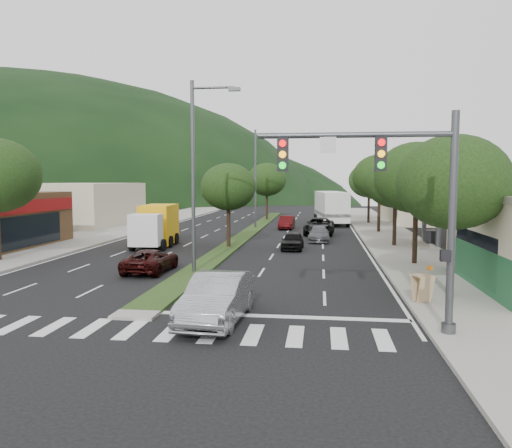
# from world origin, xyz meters

# --- Properties ---
(ground) EXTENTS (160.00, 160.00, 0.00)m
(ground) POSITION_xyz_m (0.00, 0.00, 0.00)
(ground) COLOR black
(ground) RESTS_ON ground
(sidewalk_right) EXTENTS (5.00, 90.00, 0.15)m
(sidewalk_right) POSITION_xyz_m (12.50, 25.00, 0.07)
(sidewalk_right) COLOR gray
(sidewalk_right) RESTS_ON ground
(sidewalk_left) EXTENTS (6.00, 90.00, 0.15)m
(sidewalk_left) POSITION_xyz_m (-13.00, 25.00, 0.07)
(sidewalk_left) COLOR gray
(sidewalk_left) RESTS_ON ground
(median) EXTENTS (1.60, 56.00, 0.12)m
(median) POSITION_xyz_m (0.00, 28.00, 0.06)
(median) COLOR #203513
(median) RESTS_ON ground
(crosswalk) EXTENTS (19.00, 2.20, 0.01)m
(crosswalk) POSITION_xyz_m (0.00, -2.00, 0.01)
(crosswalk) COLOR silver
(crosswalk) RESTS_ON ground
(traffic_signal) EXTENTS (6.12, 0.40, 7.00)m
(traffic_signal) POSITION_xyz_m (9.03, -1.54, 4.65)
(traffic_signal) COLOR #47494C
(traffic_signal) RESTS_ON ground
(gas_canopy) EXTENTS (12.20, 8.20, 5.25)m
(gas_canopy) POSITION_xyz_m (19.00, 22.00, 4.65)
(gas_canopy) COLOR silver
(gas_canopy) RESTS_ON ground
(bldg_left_far) EXTENTS (9.00, 14.00, 4.60)m
(bldg_left_far) POSITION_xyz_m (-19.00, 34.00, 2.30)
(bldg_left_far) COLOR beige
(bldg_left_far) RESTS_ON ground
(bldg_right_far) EXTENTS (10.00, 16.00, 5.20)m
(bldg_right_far) POSITION_xyz_m (19.50, 44.00, 2.60)
(bldg_right_far) COLOR beige
(bldg_right_far) RESTS_ON ground
(hill_far) EXTENTS (176.00, 132.00, 82.00)m
(hill_far) POSITION_xyz_m (-80.00, 110.00, 0.00)
(hill_far) COLOR black
(hill_far) RESTS_ON ground
(tree_r_a) EXTENTS (4.60, 4.60, 6.63)m
(tree_r_a) POSITION_xyz_m (12.00, 4.00, 4.82)
(tree_r_a) COLOR black
(tree_r_a) RESTS_ON sidewalk_right
(tree_r_b) EXTENTS (4.80, 4.80, 6.94)m
(tree_r_b) POSITION_xyz_m (12.00, 12.00, 5.04)
(tree_r_b) COLOR black
(tree_r_b) RESTS_ON sidewalk_right
(tree_r_c) EXTENTS (4.40, 4.40, 6.48)m
(tree_r_c) POSITION_xyz_m (12.00, 20.00, 4.75)
(tree_r_c) COLOR black
(tree_r_c) RESTS_ON sidewalk_right
(tree_r_d) EXTENTS (5.00, 5.00, 7.17)m
(tree_r_d) POSITION_xyz_m (12.00, 30.00, 5.18)
(tree_r_d) COLOR black
(tree_r_d) RESTS_ON sidewalk_right
(tree_r_e) EXTENTS (4.60, 4.60, 6.71)m
(tree_r_e) POSITION_xyz_m (12.00, 40.00, 4.89)
(tree_r_e) COLOR black
(tree_r_e) RESTS_ON sidewalk_right
(tree_med_near) EXTENTS (4.00, 4.00, 6.02)m
(tree_med_near) POSITION_xyz_m (0.00, 18.00, 4.43)
(tree_med_near) COLOR black
(tree_med_near) RESTS_ON median
(tree_med_far) EXTENTS (4.80, 4.80, 6.94)m
(tree_med_far) POSITION_xyz_m (0.00, 44.00, 5.01)
(tree_med_far) COLOR black
(tree_med_far) RESTS_ON median
(streetlight_near) EXTENTS (2.60, 0.25, 10.00)m
(streetlight_near) POSITION_xyz_m (0.21, 8.00, 5.58)
(streetlight_near) COLOR #47494C
(streetlight_near) RESTS_ON ground
(streetlight_mid) EXTENTS (2.60, 0.25, 10.00)m
(streetlight_mid) POSITION_xyz_m (0.21, 33.00, 5.58)
(streetlight_mid) COLOR #47494C
(streetlight_mid) RESTS_ON ground
(sedan_silver) EXTENTS (2.03, 5.10, 1.65)m
(sedan_silver) POSITION_xyz_m (3.07, -0.66, 0.82)
(sedan_silver) COLOR #9FA2A7
(sedan_silver) RESTS_ON ground
(suv_maroon) EXTENTS (2.13, 4.47, 1.23)m
(suv_maroon) POSITION_xyz_m (-2.40, 8.13, 0.62)
(suv_maroon) COLOR black
(suv_maroon) RESTS_ON ground
(car_queue_a) EXTENTS (1.54, 3.70, 1.25)m
(car_queue_a) POSITION_xyz_m (4.65, 17.86, 0.63)
(car_queue_a) COLOR black
(car_queue_a) RESTS_ON ground
(car_queue_b) EXTENTS (1.71, 4.12, 1.19)m
(car_queue_b) POSITION_xyz_m (6.50, 22.86, 0.59)
(car_queue_b) COLOR #545559
(car_queue_b) RESTS_ON ground
(car_queue_c) EXTENTS (1.51, 4.02, 1.31)m
(car_queue_c) POSITION_xyz_m (3.22, 32.86, 0.66)
(car_queue_c) COLOR #460B0D
(car_queue_c) RESTS_ON ground
(car_queue_d) EXTENTS (2.87, 5.62, 1.52)m
(car_queue_d) POSITION_xyz_m (6.51, 27.86, 0.76)
(car_queue_d) COLOR black
(car_queue_d) RESTS_ON ground
(box_truck) EXTENTS (2.73, 6.35, 3.07)m
(box_truck) POSITION_xyz_m (-5.44, 18.07, 1.45)
(box_truck) COLOR white
(box_truck) RESTS_ON ground
(motorhome) EXTENTS (3.98, 9.73, 3.63)m
(motorhome) POSITION_xyz_m (7.78, 38.99, 1.93)
(motorhome) COLOR white
(motorhome) RESTS_ON ground
(a_frame_sign) EXTENTS (0.89, 0.94, 1.46)m
(a_frame_sign) POSITION_xyz_m (10.57, 2.49, 0.79)
(a_frame_sign) COLOR tan
(a_frame_sign) RESTS_ON sidewalk_right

